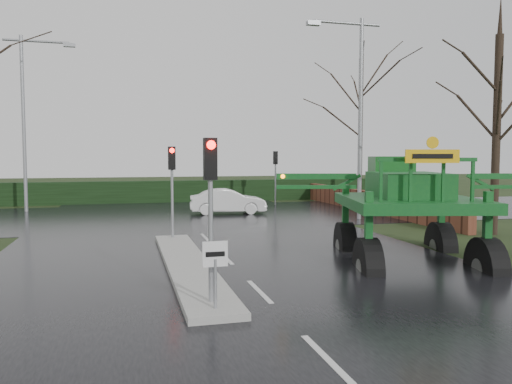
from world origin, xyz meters
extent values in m
plane|color=black|center=(0.00, 0.00, 0.00)|extent=(140.00, 140.00, 0.00)
cube|color=black|center=(0.00, 10.00, 0.00)|extent=(14.00, 80.00, 0.02)
cube|color=black|center=(0.00, 16.00, 0.01)|extent=(80.00, 12.00, 0.02)
cube|color=gray|center=(-1.30, 3.00, 0.09)|extent=(1.20, 10.00, 0.16)
cube|color=black|center=(0.00, 24.00, 0.75)|extent=(44.00, 0.90, 1.50)
cube|color=#592D1E|center=(10.50, 16.00, 0.60)|extent=(0.40, 20.00, 1.20)
cylinder|color=gray|center=(-1.30, -1.50, 0.65)|extent=(0.07, 0.07, 1.00)
cube|color=silver|center=(-1.30, -1.50, 1.25)|extent=(0.50, 0.04, 0.50)
cube|color=black|center=(-1.30, -1.52, 1.25)|extent=(0.38, 0.01, 0.10)
cylinder|color=gray|center=(-1.30, -1.00, 1.75)|extent=(0.10, 0.10, 3.50)
cube|color=black|center=(-1.30, -1.00, 3.10)|extent=(0.26, 0.22, 0.85)
sphere|color=#FF0C07|center=(-1.30, -1.13, 3.38)|extent=(0.18, 0.18, 0.18)
cylinder|color=gray|center=(-1.30, 7.50, 1.75)|extent=(0.10, 0.10, 3.50)
cube|color=black|center=(-1.30, 7.50, 3.10)|extent=(0.26, 0.22, 0.85)
sphere|color=#FF0C07|center=(-1.30, 7.37, 3.38)|extent=(0.18, 0.18, 0.18)
cylinder|color=gray|center=(6.50, 20.00, 1.75)|extent=(0.10, 0.10, 3.50)
cube|color=black|center=(6.50, 20.00, 3.10)|extent=(0.26, 0.22, 0.85)
sphere|color=#FF0C07|center=(6.50, 20.13, 3.38)|extent=(0.18, 0.18, 0.18)
cylinder|color=gray|center=(8.50, 12.00, 5.00)|extent=(0.20, 0.20, 10.00)
cylinder|color=gray|center=(7.70, 12.00, 9.70)|extent=(3.52, 0.14, 0.14)
cube|color=gray|center=(5.94, 12.00, 9.58)|extent=(0.65, 0.30, 0.20)
cylinder|color=gray|center=(-8.50, 20.00, 5.00)|extent=(0.20, 0.20, 10.00)
cylinder|color=gray|center=(-7.70, 20.00, 9.70)|extent=(3.52, 0.14, 0.14)
cube|color=gray|center=(-5.94, 20.00, 9.58)|extent=(0.65, 0.30, 0.20)
cylinder|color=black|center=(11.50, 6.00, 4.00)|extent=(0.32, 0.32, 8.00)
cone|color=black|center=(11.50, 6.00, 8.64)|extent=(0.24, 0.24, 2.00)
cylinder|color=black|center=(13.00, 21.00, 5.00)|extent=(0.32, 0.32, 10.00)
cone|color=black|center=(13.00, 21.00, 10.80)|extent=(0.24, 0.24, 2.50)
cylinder|color=black|center=(2.29, 3.39, 0.92)|extent=(0.93, 1.90, 1.83)
cylinder|color=#595B56|center=(2.29, 3.39, 0.92)|extent=(0.68, 0.75, 0.64)
cube|color=#0C471B|center=(2.29, 3.39, 2.06)|extent=(0.24, 0.24, 2.11)
cylinder|color=black|center=(5.50, 2.60, 0.92)|extent=(0.93, 1.90, 1.83)
cylinder|color=#595B56|center=(5.50, 2.60, 0.92)|extent=(0.68, 0.75, 0.64)
cube|color=#0C471B|center=(5.50, 2.60, 2.06)|extent=(0.24, 0.24, 2.11)
cylinder|color=black|center=(1.50, 0.18, 0.92)|extent=(0.93, 1.90, 1.83)
cylinder|color=#595B56|center=(1.50, 0.18, 0.92)|extent=(0.68, 0.75, 0.64)
cube|color=#0C471B|center=(1.50, 0.18, 2.06)|extent=(0.24, 0.24, 2.11)
cylinder|color=black|center=(4.71, -0.61, 0.92)|extent=(0.93, 1.90, 1.83)
cylinder|color=#595B56|center=(4.71, -0.61, 0.92)|extent=(0.68, 0.75, 0.64)
cube|color=#0C471B|center=(4.71, -0.61, 2.06)|extent=(0.24, 0.24, 2.11)
cube|color=#0C471B|center=(3.50, 1.39, 2.66)|extent=(4.79, 5.19, 0.32)
cube|color=#0C471B|center=(3.54, 1.57, 3.16)|extent=(2.62, 3.15, 0.82)
cube|color=#124D18|center=(3.98, 3.35, 3.48)|extent=(1.60, 1.40, 1.19)
cube|color=#0C471B|center=(3.15, -0.03, 3.99)|extent=(2.70, 0.77, 0.11)
cube|color=#0C471B|center=(0.57, 1.74, 3.48)|extent=(2.35, 0.73, 0.16)
sphere|color=orange|center=(-0.44, 1.89, 3.48)|extent=(0.13, 0.13, 0.13)
cube|color=#0C471B|center=(6.26, 0.33, 3.48)|extent=(2.35, 0.73, 0.16)
cube|color=#E2A90B|center=(3.06, -0.39, 4.08)|extent=(1.44, 0.41, 0.37)
cube|color=black|center=(3.06, -0.39, 4.08)|extent=(1.07, 0.27, 0.13)
cylinder|color=#E2A90B|center=(3.06, -0.39, 4.44)|extent=(0.33, 0.11, 0.33)
imported|color=silver|center=(2.51, 15.90, 0.00)|extent=(4.30, 1.91, 1.37)
camera|label=1|loc=(-2.98, -11.00, 3.14)|focal=35.00mm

